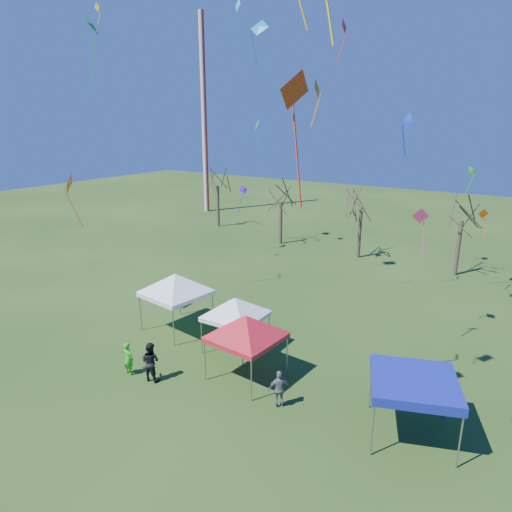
{
  "coord_description": "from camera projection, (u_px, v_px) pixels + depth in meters",
  "views": [
    {
      "loc": [
        11.8,
        -14.18,
        12.11
      ],
      "look_at": [
        0.5,
        3.0,
        5.94
      ],
      "focal_mm": 32.0,
      "sensor_mm": 36.0,
      "label": 1
    }
  ],
  "objects": [
    {
      "name": "ground",
      "position": [
        211.0,
        393.0,
        21.04
      ],
      "size": [
        140.0,
        140.0,
        0.0
      ],
      "primitive_type": "plane",
      "color": "#234014",
      "rests_on": "ground"
    },
    {
      "name": "radio_mast",
      "position": [
        204.0,
        116.0,
        59.39
      ],
      "size": [
        0.7,
        0.7,
        25.0
      ],
      "primitive_type": "cylinder",
      "color": "silver",
      "rests_on": "ground"
    },
    {
      "name": "tree_0",
      "position": [
        217.0,
        171.0,
        52.06
      ],
      "size": [
        3.83,
        3.83,
        8.44
      ],
      "color": "#3D2D21",
      "rests_on": "ground"
    },
    {
      "name": "tree_1",
      "position": [
        281.0,
        187.0,
        44.76
      ],
      "size": [
        3.42,
        3.42,
        7.54
      ],
      "color": "#3D2D21",
      "rests_on": "ground"
    },
    {
      "name": "tree_2",
      "position": [
        362.0,
        189.0,
        39.98
      ],
      "size": [
        3.71,
        3.71,
        8.18
      ],
      "color": "#3D2D21",
      "rests_on": "ground"
    },
    {
      "name": "tree_3",
      "position": [
        464.0,
        201.0,
        35.36
      ],
      "size": [
        3.59,
        3.59,
        7.91
      ],
      "color": "#3D2D21",
      "rests_on": "ground"
    },
    {
      "name": "tent_white_west",
      "position": [
        175.0,
        278.0,
        26.56
      ],
      "size": [
        4.56,
        4.56,
        4.05
      ],
      "rotation": [
        0.0,
        0.0,
        -0.12
      ],
      "color": "gray",
      "rests_on": "ground"
    },
    {
      "name": "tent_white_mid",
      "position": [
        235.0,
        302.0,
        24.19
      ],
      "size": [
        3.99,
        3.99,
        3.52
      ],
      "rotation": [
        0.0,
        0.0,
        0.02
      ],
      "color": "gray",
      "rests_on": "ground"
    },
    {
      "name": "tent_red",
      "position": [
        246.0,
        320.0,
        21.48
      ],
      "size": [
        4.27,
        4.27,
        3.77
      ],
      "rotation": [
        0.0,
        0.0,
        -0.07
      ],
      "color": "gray",
      "rests_on": "ground"
    },
    {
      "name": "tent_blue",
      "position": [
        414.0,
        383.0,
        17.58
      ],
      "size": [
        4.18,
        4.18,
        2.55
      ],
      "rotation": [
        0.0,
        0.0,
        0.36
      ],
      "color": "gray",
      "rests_on": "ground"
    },
    {
      "name": "person_green",
      "position": [
        128.0,
        358.0,
        22.39
      ],
      "size": [
        0.64,
        0.44,
        1.71
      ],
      "primitive_type": "imported",
      "rotation": [
        0.0,
        0.0,
        3.09
      ],
      "color": "green",
      "rests_on": "ground"
    },
    {
      "name": "person_grey",
      "position": [
        279.0,
        389.0,
        19.82
      ],
      "size": [
        1.02,
        1.0,
        1.72
      ],
      "primitive_type": "imported",
      "rotation": [
        0.0,
        0.0,
        3.89
      ],
      "color": "slate",
      "rests_on": "ground"
    },
    {
      "name": "person_dark",
      "position": [
        150.0,
        362.0,
        21.84
      ],
      "size": [
        1.08,
        0.91,
        1.97
      ],
      "primitive_type": "imported",
      "rotation": [
        0.0,
        0.0,
        3.33
      ],
      "color": "black",
      "rests_on": "ground"
    },
    {
      "name": "kite_2",
      "position": [
        257.0,
        125.0,
        43.12
      ],
      "size": [
        1.2,
        1.31,
        3.04
      ],
      "rotation": [
        0.0,
        0.0,
        5.37
      ],
      "color": "green",
      "rests_on": "ground"
    },
    {
      "name": "kite_17",
      "position": [
        421.0,
        217.0,
        22.8
      ],
      "size": [
        0.86,
        0.62,
        2.58
      ],
      "rotation": [
        0.0,
        0.0,
        3.57
      ],
      "color": "#DD3164",
      "rests_on": "ground"
    },
    {
      "name": "kite_7",
      "position": [
        237.0,
        6.0,
        30.23
      ],
      "size": [
        0.96,
        0.86,
        2.6
      ],
      "rotation": [
        0.0,
        0.0,
        5.73
      ],
      "color": "#0DC9D0",
      "rests_on": "ground"
    },
    {
      "name": "kite_14",
      "position": [
        69.0,
        184.0,
        25.63
      ],
      "size": [
        1.2,
        1.25,
        3.25
      ],
      "rotation": [
        0.0,
        0.0,
        5.41
      ],
      "color": "#EC590C",
      "rests_on": "ground"
    },
    {
      "name": "kite_25",
      "position": [
        318.0,
        90.0,
        15.98
      ],
      "size": [
        0.38,
        0.76,
        1.66
      ],
      "rotation": [
        0.0,
        0.0,
        1.78
      ],
      "color": "orange",
      "rests_on": "ground"
    },
    {
      "name": "kite_24",
      "position": [
        345.0,
        27.0,
        25.6
      ],
      "size": [
        0.54,
        0.94,
        2.42
      ],
      "rotation": [
        0.0,
        0.0,
        1.68
      ],
      "color": "red",
      "rests_on": "ground"
    },
    {
      "name": "kite_13",
      "position": [
        243.0,
        190.0,
        41.69
      ],
      "size": [
        0.99,
        1.2,
        2.6
      ],
      "rotation": [
        0.0,
        0.0,
        1.27
      ],
      "color": "#621CC6",
      "rests_on": "ground"
    },
    {
      "name": "kite_11",
      "position": [
        259.0,
        27.0,
        28.89
      ],
      "size": [
        1.37,
        0.97,
        2.8
      ],
      "rotation": [
        0.0,
        0.0,
        0.08
      ],
      "color": "#0B85A9",
      "rests_on": "ground"
    },
    {
      "name": "kite_20",
      "position": [
        98.0,
        8.0,
        30.42
      ],
      "size": [
        0.62,
        0.37,
        1.41
      ],
      "rotation": [
        0.0,
        0.0,
        3.01
      ],
      "color": "yellow",
      "rests_on": "ground"
    },
    {
      "name": "kite_19",
      "position": [
        483.0,
        215.0,
        30.87
      ],
      "size": [
        0.72,
        0.65,
        1.97
      ],
      "rotation": [
        0.0,
        0.0,
        3.73
      ],
      "color": "#ED530C",
      "rests_on": "ground"
    },
    {
      "name": "kite_5",
      "position": [
        294.0,
        91.0,
        14.26
      ],
      "size": [
        0.99,
        1.46,
        4.35
      ],
      "rotation": [
        0.0,
        0.0,
        4.49
      ],
      "color": "red",
      "rests_on": "ground"
    },
    {
      "name": "kite_18",
      "position": [
        407.0,
        122.0,
        21.7
      ],
      "size": [
        0.73,
        0.7,
        2.13
      ],
      "rotation": [
        0.0,
        0.0,
        5.54
      ],
      "color": "#1333CF",
      "rests_on": "ground"
    },
    {
      "name": "kite_22",
      "position": [
        472.0,
        172.0,
        30.45
      ],
      "size": [
        0.98,
        1.07,
        2.88
      ],
      "rotation": [
        0.0,
        0.0,
        1.2
      ],
      "color": "green",
      "rests_on": "ground"
    },
    {
      "name": "kite_8",
      "position": [
        92.0,
        25.0,
        25.91
      ],
      "size": [
        1.51,
        1.64,
        4.06
      ],
      "rotation": [
        0.0,
        0.0,
        2.17
      ],
      "color": "green",
      "rests_on": "ground"
    }
  ]
}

